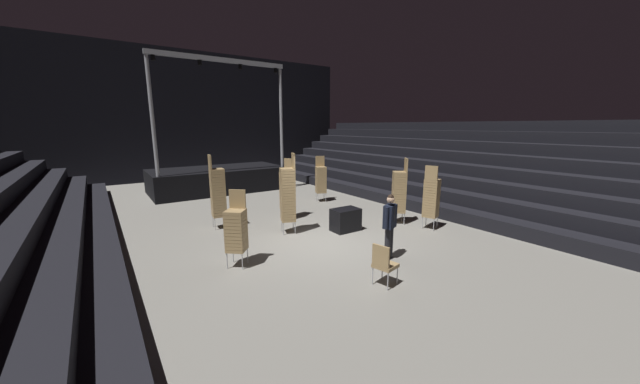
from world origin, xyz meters
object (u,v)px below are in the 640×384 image
at_px(stage_riser, 219,178).
at_px(equipment_road_case, 346,220).
at_px(chair_stack_rear_right, 431,197).
at_px(man_with_tie, 390,223).
at_px(loose_chair_near_man, 384,262).
at_px(chair_stack_mid_left, 218,192).
at_px(chair_stack_mid_centre, 399,191).
at_px(chair_stack_front_left, 236,229).
at_px(chair_stack_rear_left, 288,189).
at_px(chair_stack_front_right, 288,194).
at_px(chair_stack_mid_right, 321,179).

height_order(stage_riser, equipment_road_case, stage_riser).
relative_size(stage_riser, chair_stack_rear_right, 3.12).
height_order(man_with_tie, loose_chair_near_man, man_with_tie).
xyz_separation_m(man_with_tie, equipment_road_case, (0.54, 2.44, -0.60)).
height_order(chair_stack_mid_left, chair_stack_mid_centre, chair_stack_mid_left).
xyz_separation_m(man_with_tie, loose_chair_near_man, (-1.18, -0.96, -0.43)).
height_order(chair_stack_mid_left, chair_stack_rear_right, chair_stack_mid_left).
height_order(chair_stack_mid_left, loose_chair_near_man, chair_stack_mid_left).
bearing_deg(chair_stack_rear_right, stage_riser, -179.82).
height_order(chair_stack_front_left, chair_stack_mid_left, chair_stack_mid_left).
bearing_deg(man_with_tie, equipment_road_case, -124.72).
height_order(stage_riser, chair_stack_rear_right, stage_riser).
bearing_deg(chair_stack_rear_left, chair_stack_rear_right, -172.90).
relative_size(chair_stack_front_left, chair_stack_front_right, 0.73).
xyz_separation_m(stage_riser, man_with_tie, (0.73, -11.58, 0.28)).
bearing_deg(stage_riser, man_with_tie, -86.41).
distance_m(chair_stack_mid_left, chair_stack_mid_centre, 6.18).
bearing_deg(loose_chair_near_man, chair_stack_mid_left, -177.27).
xyz_separation_m(stage_riser, chair_stack_mid_centre, (3.33, -9.53, 0.46)).
bearing_deg(stage_riser, chair_stack_rear_left, -86.49).
bearing_deg(equipment_road_case, chair_stack_mid_left, 141.37).
relative_size(chair_stack_rear_right, equipment_road_case, 2.37).
relative_size(chair_stack_mid_left, equipment_road_case, 2.75).
bearing_deg(chair_stack_front_left, stage_riser, -64.00).
relative_size(chair_stack_front_right, chair_stack_rear_left, 1.15).
relative_size(man_with_tie, chair_stack_rear_left, 0.77).
bearing_deg(chair_stack_mid_centre, man_with_tie, 166.59).
relative_size(chair_stack_front_left, chair_stack_mid_centre, 0.82).
height_order(chair_stack_rear_left, chair_stack_rear_right, chair_stack_rear_left).
xyz_separation_m(man_with_tie, chair_stack_mid_left, (-2.78, 5.09, 0.27)).
bearing_deg(loose_chair_near_man, chair_stack_front_left, -153.44).
distance_m(stage_riser, chair_stack_rear_right, 11.21).
bearing_deg(chair_stack_rear_right, chair_stack_front_left, -116.28).
height_order(chair_stack_front_left, chair_stack_rear_left, chair_stack_rear_left).
bearing_deg(equipment_road_case, man_with_tie, -102.42).
bearing_deg(chair_stack_rear_left, stage_riser, -30.98).
height_order(chair_stack_front_right, chair_stack_rear_left, chair_stack_front_right).
height_order(stage_riser, man_with_tie, stage_riser).
distance_m(man_with_tie, loose_chair_near_man, 1.58).
bearing_deg(equipment_road_case, chair_stack_rear_right, -29.64).
bearing_deg(chair_stack_front_left, chair_stack_mid_centre, -136.38).
distance_m(chair_stack_front_left, chair_stack_mid_left, 3.36).
bearing_deg(chair_stack_mid_right, equipment_road_case, 88.65).
bearing_deg(chair_stack_rear_left, man_with_tie, 149.22).
distance_m(chair_stack_mid_centre, chair_stack_rear_right, 1.11).
height_order(chair_stack_mid_right, loose_chair_near_man, chair_stack_mid_right).
xyz_separation_m(stage_riser, chair_stack_rear_right, (3.75, -10.55, 0.38)).
bearing_deg(loose_chair_near_man, equipment_road_case, 141.21).
relative_size(chair_stack_mid_left, chair_stack_mid_centre, 1.07).
distance_m(chair_stack_front_right, chair_stack_mid_left, 2.44).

